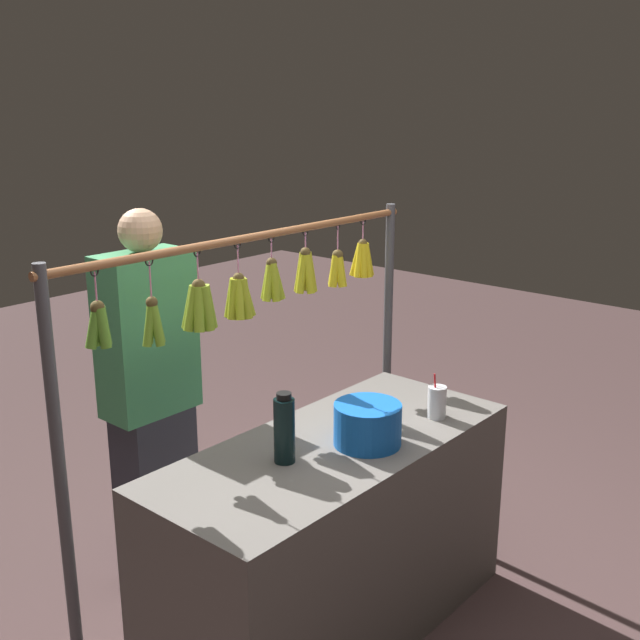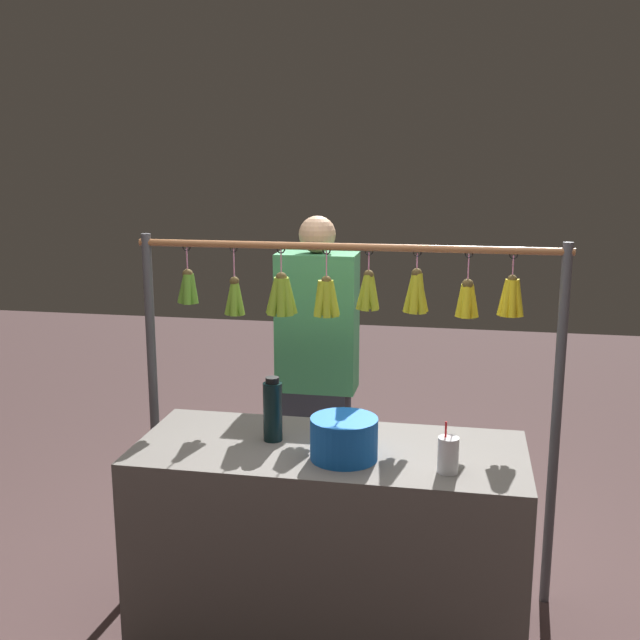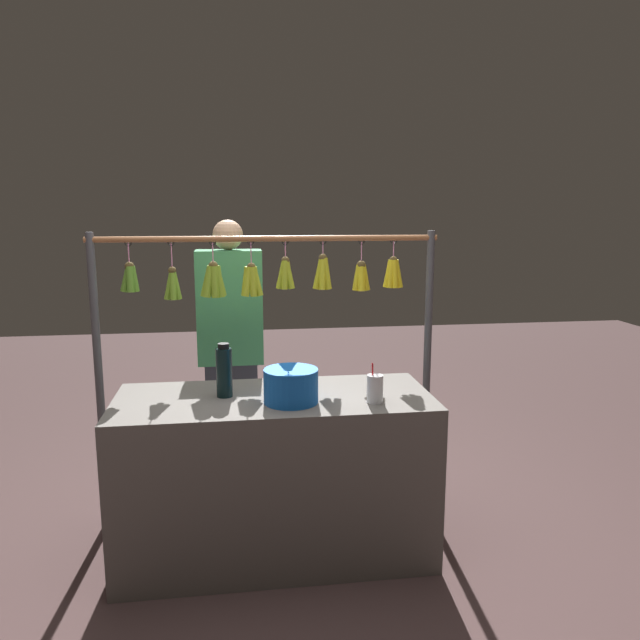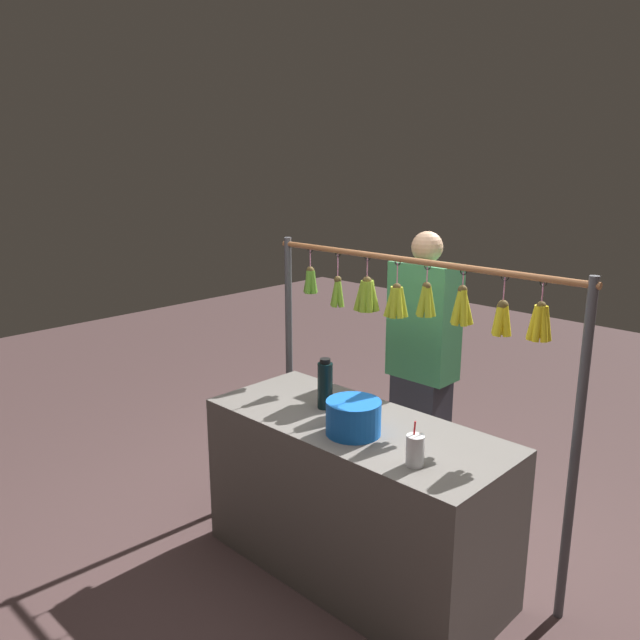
{
  "view_description": "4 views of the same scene",
  "coord_description": "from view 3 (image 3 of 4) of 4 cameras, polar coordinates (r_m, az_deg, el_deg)",
  "views": [
    {
      "loc": [
        2.15,
        1.79,
        2.14
      ],
      "look_at": [
        0.08,
        0.0,
        1.36
      ],
      "focal_mm": 43.68,
      "sensor_mm": 36.0,
      "label": 1
    },
    {
      "loc": [
        -0.51,
        2.91,
        2.01
      ],
      "look_at": [
        0.04,
        0.0,
        1.37
      ],
      "focal_mm": 43.32,
      "sensor_mm": 36.0,
      "label": 2
    },
    {
      "loc": [
        0.18,
        2.91,
        1.76
      ],
      "look_at": [
        -0.23,
        0.0,
        1.23
      ],
      "focal_mm": 33.85,
      "sensor_mm": 36.0,
      "label": 3
    },
    {
      "loc": [
        -1.93,
        2.25,
        2.13
      ],
      "look_at": [
        0.25,
        0.0,
        1.33
      ],
      "focal_mm": 35.93,
      "sensor_mm": 36.0,
      "label": 4
    }
  ],
  "objects": [
    {
      "name": "vendor_person",
      "position": [
        3.88,
        -8.4,
        -3.46
      ],
      "size": [
        0.41,
        0.22,
        1.71
      ],
      "color": "#2D2D38",
      "rests_on": "ground"
    },
    {
      "name": "drink_cup",
      "position": [
        2.94,
        5.21,
        -6.49
      ],
      "size": [
        0.08,
        0.08,
        0.2
      ],
      "color": "silver",
      "rests_on": "market_counter"
    },
    {
      "name": "water_bottle",
      "position": [
        3.04,
        -9.05,
        -4.81
      ],
      "size": [
        0.08,
        0.08,
        0.27
      ],
      "color": "black",
      "rests_on": "market_counter"
    },
    {
      "name": "blue_bucket",
      "position": [
        2.93,
        -2.76,
        -6.23
      ],
      "size": [
        0.26,
        0.26,
        0.17
      ],
      "primitive_type": "cylinder",
      "color": "blue",
      "rests_on": "market_counter"
    },
    {
      "name": "ground_plane",
      "position": [
        3.4,
        -4.17,
        -20.88
      ],
      "size": [
        12.0,
        12.0,
        0.0
      ],
      "primitive_type": "plane",
      "color": "#4C3636"
    },
    {
      "name": "display_rack",
      "position": [
        3.37,
        -4.85,
        1.05
      ],
      "size": [
        1.92,
        0.13,
        1.65
      ],
      "color": "#4C4C51",
      "rests_on": "ground"
    },
    {
      "name": "market_counter",
      "position": [
        3.2,
        -4.27,
        -14.41
      ],
      "size": [
        1.58,
        0.67,
        0.84
      ],
      "primitive_type": "cube",
      "color": "#66605B",
      "rests_on": "ground"
    }
  ]
}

